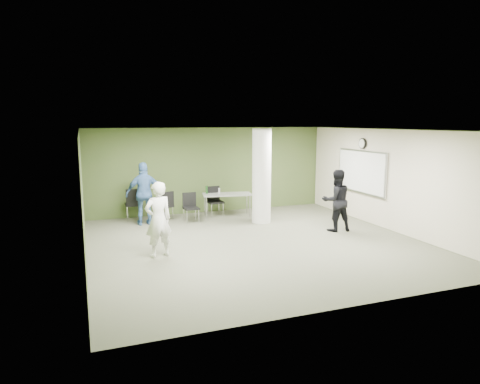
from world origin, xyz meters
name	(u,v)px	position (x,y,z in m)	size (l,w,h in m)	color
floor	(256,243)	(0.00, 0.00, 0.00)	(8.00, 8.00, 0.00)	#565745
ceiling	(257,130)	(0.00, 0.00, 2.80)	(8.00, 8.00, 0.00)	white
wall_back	(210,170)	(0.00, 4.00, 1.40)	(8.00, 0.02, 2.80)	#425829
wall_left	(83,198)	(-4.00, 0.00, 1.40)	(0.02, 8.00, 2.80)	#425829
wall_right_cream	(390,180)	(4.00, 0.00, 1.40)	(0.02, 8.00, 2.80)	beige
column	(262,176)	(1.00, 2.00, 1.40)	(0.56, 0.56, 2.80)	silver
whiteboard	(361,172)	(3.92, 1.20, 1.50)	(0.05, 2.30, 1.30)	silver
wall_clock	(362,143)	(3.92, 1.20, 2.35)	(0.06, 0.32, 0.32)	black
folding_table	(226,195)	(0.28, 3.15, 0.68)	(1.63, 0.94, 0.98)	gray
wastebasket	(162,218)	(-1.83, 2.91, 0.15)	(0.26, 0.26, 0.30)	#4C4C4C
chair_back_left	(134,202)	(-2.56, 3.56, 0.58)	(0.51, 0.51, 1.00)	black
chair_back_right	(165,204)	(-1.67, 3.15, 0.54)	(0.59, 0.59, 0.92)	black
chair_table_left	(190,205)	(-0.98, 2.80, 0.51)	(0.45, 0.45, 0.88)	black
chair_table_right	(214,199)	(-0.06, 3.36, 0.55)	(0.50, 0.50, 0.94)	black
woman_white	(158,220)	(-2.46, -0.27, 0.85)	(0.62, 0.41, 1.70)	white
man_black	(336,200)	(2.53, 0.35, 0.85)	(0.83, 0.65, 1.71)	black
man_blue	(145,194)	(-2.32, 2.90, 0.92)	(1.08, 0.45, 1.84)	#3C6195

